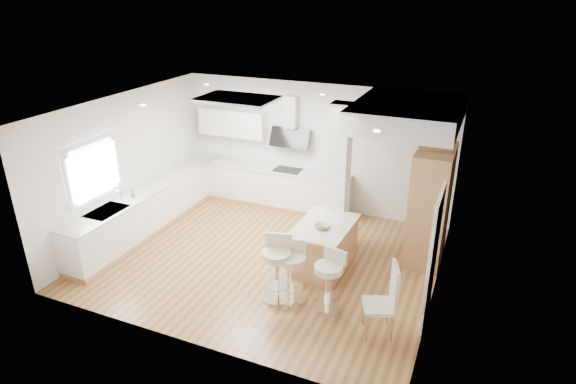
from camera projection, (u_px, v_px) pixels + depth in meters
The scene contains 18 objects.
ground at pixel (266, 258), 8.92m from camera, with size 6.00×6.00×0.00m, color olive.
ceiling at pixel (266, 258), 8.92m from camera, with size 6.00×5.00×0.02m, color silver.
wall_back at pixel (314, 147), 10.48m from camera, with size 6.00×0.04×2.80m, color silver.
wall_left at pixel (127, 165), 9.44m from camera, with size 0.04×5.00×2.80m, color silver.
wall_right at pixel (443, 218), 7.28m from camera, with size 0.04×5.00×2.80m, color silver.
skylight at pixel (238, 99), 8.61m from camera, with size 4.10×2.10×0.06m.
window_left at pixel (93, 166), 8.55m from camera, with size 0.06×1.28×1.07m.
doorway_right at pixel (433, 260), 6.94m from camera, with size 0.05×1.00×2.10m.
counter_left at pixel (152, 206), 9.90m from camera, with size 0.63×4.50×1.35m.
counter_back at pixel (271, 176), 10.85m from camera, with size 3.62×0.63×2.50m.
pillar at pixel (339, 178), 8.79m from camera, with size 0.35×0.35×2.80m.
soffit at pixel (407, 114), 8.32m from camera, with size 1.78×2.20×0.40m.
oven_column at pixel (430, 205), 8.58m from camera, with size 0.63×1.21×2.10m.
peninsula at pixel (324, 245), 8.50m from camera, with size 0.95×1.40×0.89m.
bar_stool_a at pixel (277, 264), 7.56m from camera, with size 0.58×0.58×1.08m.
bar_stool_b at pixel (292, 268), 7.54m from camera, with size 0.55×0.55×1.01m.
bar_stool_c at pixel (329, 278), 7.28m from camera, with size 0.57×0.57×1.01m.
dining_chair at pixel (386, 298), 6.76m from camera, with size 0.56×0.56×1.13m.
Camera 1 is at (3.40, -6.93, 4.64)m, focal length 30.00 mm.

